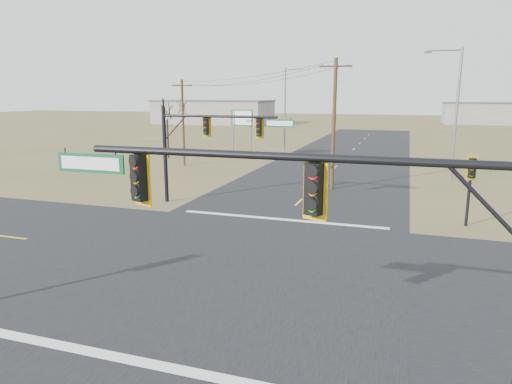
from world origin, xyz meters
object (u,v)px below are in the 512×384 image
utility_pole_far (183,121)px  streetlight_c (287,106)px  pedestal_signal_ne (471,174)px  utility_pole_near (334,123)px  mast_arm_far (209,134)px  streetlight_a (454,107)px  bare_tree_b (182,106)px  mast_arm_near (316,213)px  bare_tree_a (167,110)px  highway_sign (242,124)px

utility_pole_far → streetlight_c: streetlight_c is taller
pedestal_signal_ne → utility_pole_near: (-8.57, 7.83, 2.10)m
mast_arm_far → utility_pole_far: utility_pole_far is taller
mast_arm_far → utility_pole_far: 17.62m
streetlight_a → utility_pole_near: bearing=-156.4°
streetlight_c → streetlight_a: bearing=-16.7°
mast_arm_far → bare_tree_b: (-17.33, 29.96, 0.99)m
mast_arm_near → streetlight_a: streetlight_a is taller
pedestal_signal_ne → bare_tree_a: bare_tree_a is taller
mast_arm_near → utility_pole_far: (-19.69, 32.54, -0.21)m
streetlight_c → bare_tree_b: 15.87m
mast_arm_far → streetlight_c: size_ratio=0.87×
mast_arm_far → bare_tree_b: size_ratio=1.27×
mast_arm_far → utility_pole_near: (6.67, 7.60, 0.42)m
pedestal_signal_ne → bare_tree_b: 44.49m
highway_sign → streetlight_c: (4.03, 4.44, 1.82)m
mast_arm_far → utility_pole_far: bearing=110.0°
highway_sign → bare_tree_a: size_ratio=0.80×
mast_arm_near → streetlight_c: bearing=125.9°
bare_tree_a → bare_tree_b: (-3.56, 10.61, 0.22)m
utility_pole_far → highway_sign: (3.61, 7.23, -0.57)m
streetlight_c → mast_arm_near: bearing=-58.5°
pedestal_signal_ne → utility_pole_far: (-24.71, 15.09, 1.56)m
utility_pole_far → streetlight_a: 24.96m
mast_arm_near → highway_sign: bearing=132.6°
bare_tree_a → streetlight_c: bearing=31.0°
highway_sign → mast_arm_near: bearing=-53.2°
utility_pole_near → utility_pole_far: (-16.14, 7.26, -0.54)m
utility_pole_far → streetlight_c: (7.64, 11.67, 1.24)m
utility_pole_far → streetlight_a: (24.91, 0.44, 1.60)m
bare_tree_b → bare_tree_a: bearing=-71.5°
streetlight_a → bare_tree_b: streetlight_a is taller
utility_pole_far → bare_tree_b: size_ratio=1.22×
bare_tree_a → bare_tree_b: bare_tree_b is taller
utility_pole_near → streetlight_c: 20.76m
pedestal_signal_ne → bare_tree_a: 35.08m
pedestal_signal_ne → utility_pole_far: bearing=128.8°
streetlight_a → mast_arm_near: bearing=-116.7°
streetlight_a → streetlight_c: bearing=129.2°
streetlight_a → bare_tree_b: size_ratio=1.55×
utility_pole_near → highway_sign: 19.19m
mast_arm_near → highway_sign: mast_arm_near is taller
streetlight_a → streetlight_c: (-17.26, 11.23, -0.36)m
mast_arm_far → highway_sign: (-5.87, 22.08, -0.69)m
pedestal_signal_ne → mast_arm_far: bearing=159.4°
pedestal_signal_ne → mast_arm_near: bearing=-125.8°
mast_arm_near → utility_pole_far: utility_pole_far is taller
mast_arm_far → highway_sign: mast_arm_far is taller
utility_pole_far → bare_tree_a: utility_pole_far is taller
streetlight_a → bare_tree_a: streetlight_a is taller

